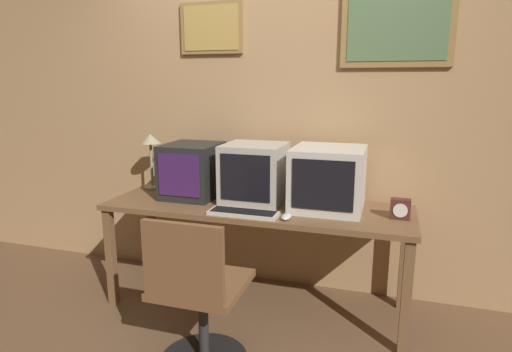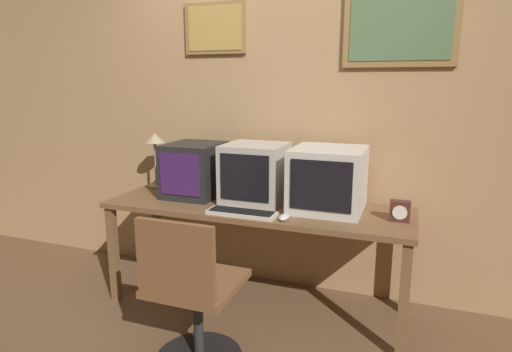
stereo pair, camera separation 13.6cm
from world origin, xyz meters
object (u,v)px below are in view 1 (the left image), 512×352
desk_lamp (151,147)px  office_chair (198,303)px  monitor_left (192,170)px  desk_clock (400,209)px  monitor_right (328,178)px  keyboard_main (243,213)px  mouse_near_keyboard (286,216)px  monitor_center (254,173)px

desk_lamp → office_chair: (0.82, -0.96, -0.67)m
monitor_left → desk_lamp: (-0.40, 0.12, 0.13)m
desk_lamp → office_chair: 1.43m
desk_clock → office_chair: 1.31m
monitor_right → desk_clock: 0.48m
monitor_left → desk_clock: bearing=-4.2°
office_chair → desk_lamp: bearing=130.7°
keyboard_main → mouse_near_keyboard: mouse_near_keyboard is taller
monitor_left → monitor_center: 0.47m
monitor_left → desk_lamp: size_ratio=0.99×
monitor_right → desk_lamp: desk_lamp is taller
keyboard_main → desk_clock: (0.93, 0.21, 0.05)m
mouse_near_keyboard → desk_lamp: desk_lamp is taller
monitor_right → desk_clock: monitor_right is taller
monitor_center → desk_lamp: desk_lamp is taller
mouse_near_keyboard → office_chair: size_ratio=0.13×
keyboard_main → desk_clock: bearing=12.8°
monitor_left → monitor_right: monitor_right is taller
monitor_right → mouse_near_keyboard: monitor_right is taller
keyboard_main → mouse_near_keyboard: 0.28m
monitor_left → mouse_near_keyboard: bearing=-22.3°
monitor_right → monitor_left: bearing=179.3°
monitor_center → monitor_right: bearing=-2.0°
mouse_near_keyboard → desk_clock: desk_clock is taller
monitor_center → monitor_right: 0.51m
monitor_right → office_chair: (-0.56, -0.82, -0.55)m
monitor_center → office_chair: monitor_center is taller
monitor_right → keyboard_main: monitor_right is taller
monitor_center → mouse_near_keyboard: size_ratio=3.44×
monitor_left → desk_clock: 1.44m
monitor_center → desk_clock: 0.98m
monitor_right → desk_clock: (0.45, -0.09, -0.14)m
monitor_center → mouse_near_keyboard: (0.31, -0.32, -0.18)m
monitor_center → mouse_near_keyboard: 0.48m
monitor_center → monitor_right: size_ratio=0.86×
keyboard_main → monitor_center: bearing=95.4°
monitor_right → keyboard_main: (-0.48, -0.31, -0.19)m
office_chair → mouse_near_keyboard: bearing=55.5°
office_chair → monitor_right: bearing=55.9°
monitor_center → keyboard_main: 0.38m
monitor_center → desk_clock: monitor_center is taller
mouse_near_keyboard → office_chair: (-0.36, -0.52, -0.36)m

